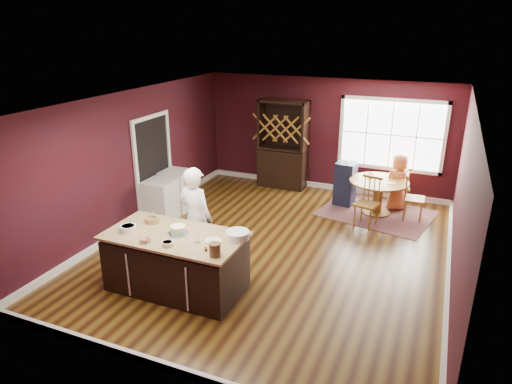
% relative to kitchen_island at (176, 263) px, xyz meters
% --- Properties ---
extents(room_shell, '(7.00, 7.00, 7.00)m').
position_rel_kitchen_island_xyz_m(room_shell, '(0.92, 1.86, 0.91)').
color(room_shell, '#5B4013').
rests_on(room_shell, ground).
extents(window, '(2.36, 0.10, 1.66)m').
position_rel_kitchen_island_xyz_m(window, '(2.42, 5.33, 1.06)').
color(window, white).
rests_on(window, room_shell).
extents(doorway, '(0.08, 1.26, 2.13)m').
position_rel_kitchen_island_xyz_m(doorway, '(-2.05, 2.46, 0.59)').
color(doorway, white).
rests_on(doorway, room_shell).
extents(kitchen_island, '(2.11, 1.10, 0.92)m').
position_rel_kitchen_island_xyz_m(kitchen_island, '(0.00, 0.00, 0.00)').
color(kitchen_island, black).
rests_on(kitchen_island, ground).
extents(dining_table, '(1.24, 1.24, 0.75)m').
position_rel_kitchen_island_xyz_m(dining_table, '(2.39, 4.21, 0.10)').
color(dining_table, brown).
rests_on(dining_table, ground).
extents(baker, '(0.69, 0.50, 1.75)m').
position_rel_kitchen_island_xyz_m(baker, '(-0.07, 0.74, 0.44)').
color(baker, white).
rests_on(baker, ground).
extents(layer_cake, '(0.32, 0.32, 0.13)m').
position_rel_kitchen_island_xyz_m(layer_cake, '(0.04, 0.05, 0.55)').
color(layer_cake, white).
rests_on(layer_cake, kitchen_island).
extents(bowl_blue, '(0.24, 0.24, 0.09)m').
position_rel_kitchen_island_xyz_m(bowl_blue, '(-0.71, -0.17, 0.53)').
color(bowl_blue, silver).
rests_on(bowl_blue, kitchen_island).
extents(bowl_yellow, '(0.23, 0.23, 0.08)m').
position_rel_kitchen_island_xyz_m(bowl_yellow, '(-0.57, 0.25, 0.52)').
color(bowl_yellow, '#8D6B4A').
rests_on(bowl_yellow, kitchen_island).
extents(bowl_pink, '(0.17, 0.17, 0.06)m').
position_rel_kitchen_island_xyz_m(bowl_pink, '(-0.25, -0.38, 0.51)').
color(bowl_pink, silver).
rests_on(bowl_pink, kitchen_island).
extents(bowl_olive, '(0.17, 0.17, 0.06)m').
position_rel_kitchen_island_xyz_m(bowl_olive, '(0.11, -0.35, 0.51)').
color(bowl_olive, '#F6E5B4').
rests_on(bowl_olive, kitchen_island).
extents(drinking_glass, '(0.08, 0.08, 0.15)m').
position_rel_kitchen_island_xyz_m(drinking_glass, '(0.44, -0.10, 0.56)').
color(drinking_glass, white).
rests_on(drinking_glass, kitchen_island).
extents(dinner_plate, '(0.25, 0.25, 0.02)m').
position_rel_kitchen_island_xyz_m(dinner_plate, '(0.64, 0.03, 0.49)').
color(dinner_plate, '#F8F3C3').
rests_on(dinner_plate, kitchen_island).
extents(white_tub, '(0.35, 0.35, 0.12)m').
position_rel_kitchen_island_xyz_m(white_tub, '(0.94, 0.24, 0.54)').
color(white_tub, beige).
rests_on(white_tub, kitchen_island).
extents(stoneware_crock, '(0.16, 0.16, 0.19)m').
position_rel_kitchen_island_xyz_m(stoneware_crock, '(0.87, -0.36, 0.58)').
color(stoneware_crock, '#442A20').
rests_on(stoneware_crock, kitchen_island).
extents(toy_figurine, '(0.04, 0.04, 0.07)m').
position_rel_kitchen_island_xyz_m(toy_figurine, '(0.69, -0.28, 0.52)').
color(toy_figurine, gold).
rests_on(toy_figurine, kitchen_island).
extents(rug, '(2.56, 2.17, 0.01)m').
position_rel_kitchen_island_xyz_m(rug, '(2.39, 4.21, -0.43)').
color(rug, brown).
rests_on(rug, ground).
extents(chair_east, '(0.42, 0.44, 1.01)m').
position_rel_kitchen_island_xyz_m(chair_east, '(3.13, 4.18, 0.07)').
color(chair_east, brown).
rests_on(chair_east, ground).
extents(chair_south, '(0.53, 0.51, 1.04)m').
position_rel_kitchen_island_xyz_m(chair_south, '(2.28, 3.47, 0.08)').
color(chair_south, brown).
rests_on(chair_south, ground).
extents(chair_north, '(0.45, 0.43, 0.93)m').
position_rel_kitchen_island_xyz_m(chair_north, '(2.78, 4.93, 0.02)').
color(chair_north, brown).
rests_on(chair_north, ground).
extents(seated_woman, '(0.74, 0.68, 1.26)m').
position_rel_kitchen_island_xyz_m(seated_woman, '(2.74, 4.64, 0.19)').
color(seated_woman, '#D87541').
rests_on(seated_woman, ground).
extents(high_chair, '(0.46, 0.46, 1.03)m').
position_rel_kitchen_island_xyz_m(high_chair, '(1.62, 4.48, 0.07)').
color(high_chair, '#161F31').
rests_on(high_chair, ground).
extents(toddler, '(0.18, 0.14, 0.26)m').
position_rel_kitchen_island_xyz_m(toddler, '(1.64, 4.56, 0.37)').
color(toddler, '#8CA5BF').
rests_on(toddler, high_chair).
extents(table_plate, '(0.18, 0.18, 0.01)m').
position_rel_kitchen_island_xyz_m(table_plate, '(2.65, 4.12, 0.32)').
color(table_plate, beige).
rests_on(table_plate, dining_table).
extents(table_cup, '(0.13, 0.13, 0.09)m').
position_rel_kitchen_island_xyz_m(table_cup, '(2.18, 4.38, 0.36)').
color(table_cup, white).
rests_on(table_cup, dining_table).
extents(hutch, '(1.18, 0.49, 2.17)m').
position_rel_kitchen_island_xyz_m(hutch, '(-0.09, 5.08, 0.64)').
color(hutch, '#442814').
rests_on(hutch, ground).
extents(washer, '(0.59, 0.57, 0.86)m').
position_rel_kitchen_island_xyz_m(washer, '(-1.72, 2.14, -0.01)').
color(washer, silver).
rests_on(washer, ground).
extents(dryer, '(0.60, 0.58, 0.88)m').
position_rel_kitchen_island_xyz_m(dryer, '(-1.72, 2.78, -0.00)').
color(dryer, silver).
rests_on(dryer, ground).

